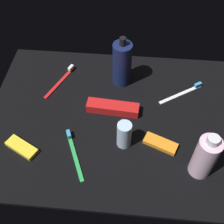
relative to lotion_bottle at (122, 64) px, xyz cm
name	(u,v)px	position (x,y,z in cm)	size (l,w,h in cm)	color
ground_plane	(112,119)	(-1.94, -17.44, -9.15)	(84.00, 64.00, 1.20)	black
lotion_bottle	(122,64)	(0.00, 0.00, 0.00)	(6.71, 6.71, 19.56)	#141E48
bodywash_bottle	(205,157)	(25.18, -34.44, -0.91)	(6.32, 6.32, 16.87)	silver
deodorant_stick	(124,135)	(2.62, -27.25, -3.75)	(4.41, 4.41, 9.60)	silver
toothbrush_red	(61,80)	(-22.25, -1.92, -7.94)	(8.41, 16.93, 2.10)	red
toothbrush_white	(183,92)	(22.59, -4.28, -7.94)	(15.72, 10.86, 2.10)	white
toothbrush_green	(74,152)	(-12.33, -32.15, -7.94)	(8.30, 16.98, 2.10)	green
toothpaste_box_red	(112,108)	(-2.20, -14.48, -6.95)	(17.60, 4.40, 3.20)	red
snack_bar_yellow	(22,147)	(-28.58, -32.05, -7.80)	(10.40, 4.00, 1.50)	yellow
snack_bar_orange	(160,144)	(14.06, -26.81, -7.80)	(10.40, 4.00, 1.50)	orange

